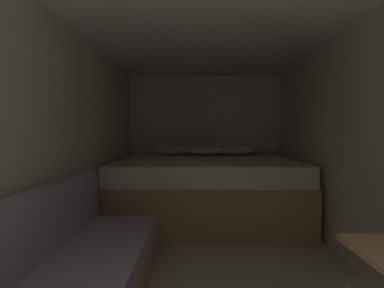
# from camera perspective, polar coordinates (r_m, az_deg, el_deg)

# --- Properties ---
(ground_plane) EXTENTS (7.33, 7.33, 0.00)m
(ground_plane) POSITION_cam_1_polar(r_m,az_deg,el_deg) (2.72, 3.70, -23.52)
(ground_plane) COLOR #B2A893
(wall_back) EXTENTS (2.58, 0.05, 2.11)m
(wall_back) POSITION_cam_1_polar(r_m,az_deg,el_deg) (5.14, 2.31, 0.86)
(wall_back) COLOR beige
(wall_back) RESTS_ON ground
(wall_left) EXTENTS (0.05, 5.33, 2.11)m
(wall_left) POSITION_cam_1_polar(r_m,az_deg,el_deg) (2.70, -24.06, -0.68)
(wall_left) COLOR beige
(wall_left) RESTS_ON ground
(wall_right) EXTENTS (0.05, 5.33, 2.11)m
(wall_right) POSITION_cam_1_polar(r_m,az_deg,el_deg) (2.81, 30.41, -0.69)
(wall_right) COLOR beige
(wall_right) RESTS_ON ground
(ceiling_slab) EXTENTS (2.58, 5.33, 0.05)m
(ceiling_slab) POSITION_cam_1_polar(r_m,az_deg,el_deg) (2.63, 3.83, 23.46)
(ceiling_slab) COLOR white
(ceiling_slab) RESTS_ON wall_left
(bed) EXTENTS (2.36, 1.85, 0.96)m
(bed) POSITION_cam_1_polar(r_m,az_deg,el_deg) (4.22, 2.61, -8.24)
(bed) COLOR tan
(bed) RESTS_ON ground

